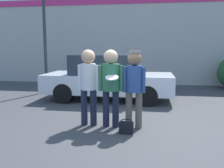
% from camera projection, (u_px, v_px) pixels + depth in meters
% --- Properties ---
extents(ground_plane, '(56.00, 56.00, 0.00)m').
position_uv_depth(ground_plane, '(125.00, 128.00, 5.65)').
color(ground_plane, '#3F3F42').
extents(storefront_building, '(24.00, 0.22, 4.18)m').
position_uv_depth(storefront_building, '(140.00, 41.00, 12.17)').
color(storefront_building, beige).
rests_on(storefront_building, ground).
extents(person_left, '(0.50, 0.33, 1.75)m').
position_uv_depth(person_left, '(88.00, 81.00, 5.68)').
color(person_left, '#1E2338').
rests_on(person_left, ground).
extents(person_middle_with_frisbee, '(0.55, 0.60, 1.75)m').
position_uv_depth(person_middle_with_frisbee, '(111.00, 81.00, 5.57)').
color(person_middle_with_frisbee, '#1E2338').
rests_on(person_middle_with_frisbee, ground).
extents(person_right, '(0.50, 0.33, 1.73)m').
position_uv_depth(person_right, '(134.00, 82.00, 5.49)').
color(person_right, '#665B4C').
rests_on(person_right, ground).
extents(parked_car_near, '(4.37, 1.86, 1.56)m').
position_uv_depth(parked_car_near, '(108.00, 77.00, 8.65)').
color(parked_car_near, silver).
rests_on(parked_car_near, ground).
extents(handbag, '(0.30, 0.23, 0.29)m').
position_uv_depth(handbag, '(126.00, 127.00, 5.25)').
color(handbag, black).
rests_on(handbag, ground).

